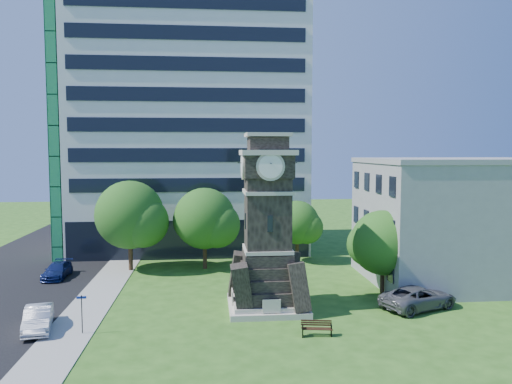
{
  "coord_description": "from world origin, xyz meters",
  "views": [
    {
      "loc": [
        -0.99,
        -31.98,
        10.99
      ],
      "look_at": [
        2.8,
        8.28,
        7.68
      ],
      "focal_mm": 35.0,
      "sensor_mm": 36.0,
      "label": 1
    }
  ],
  "objects": [
    {
      "name": "sidewalk",
      "position": [
        -9.5,
        5.0,
        0.03
      ],
      "size": [
        3.0,
        70.0,
        0.06
      ],
      "primitive_type": "cube",
      "color": "gray",
      "rests_on": "ground"
    },
    {
      "name": "car_street_north",
      "position": [
        -14.21,
        12.08,
        0.65
      ],
      "size": [
        1.84,
        4.46,
        1.29
      ],
      "primitive_type": "imported",
      "rotation": [
        0.0,
        0.0,
        -0.01
      ],
      "color": "#121E52",
      "rests_on": "ground"
    },
    {
      "name": "tree_ne",
      "position": [
        7.69,
        16.14,
        3.83
      ],
      "size": [
        4.74,
        4.31,
        6.15
      ],
      "rotation": [
        0.0,
        0.0,
        0.29
      ],
      "color": "#332114",
      "rests_on": "ground"
    },
    {
      "name": "car_east_lot",
      "position": [
        13.53,
        0.93,
        0.79
      ],
      "size": [
        6.27,
        4.63,
        1.58
      ],
      "primitive_type": "imported",
      "rotation": [
        0.0,
        0.0,
        1.97
      ],
      "color": "#57585D",
      "rests_on": "ground"
    },
    {
      "name": "tree_east",
      "position": [
        12.33,
        4.73,
        3.84
      ],
      "size": [
        5.48,
        4.98,
        6.49
      ],
      "rotation": [
        0.0,
        0.0,
        -0.41
      ],
      "color": "#332114",
      "rests_on": "ground"
    },
    {
      "name": "tree_nw",
      "position": [
        -8.18,
        14.21,
        4.98
      ],
      "size": [
        6.89,
        6.26,
        8.32
      ],
      "rotation": [
        0.0,
        0.0,
        0.21
      ],
      "color": "#332114",
      "rests_on": "ground"
    },
    {
      "name": "office_low",
      "position": [
        19.97,
        8.0,
        5.21
      ],
      "size": [
        15.2,
        12.2,
        10.4
      ],
      "color": "gray",
      "rests_on": "ground"
    },
    {
      "name": "street_sign",
      "position": [
        -8.67,
        -1.9,
        1.5
      ],
      "size": [
        0.57,
        0.06,
        2.39
      ],
      "rotation": [
        0.0,
        0.0,
        0.08
      ],
      "color": "black",
      "rests_on": "ground"
    },
    {
      "name": "park_bench",
      "position": [
        5.33,
        -3.51,
        0.5
      ],
      "size": [
        1.83,
        0.49,
        0.95
      ],
      "rotation": [
        0.0,
        0.0,
        -0.15
      ],
      "color": "black",
      "rests_on": "ground"
    },
    {
      "name": "car_street_mid",
      "position": [
        -11.54,
        -0.97,
        0.73
      ],
      "size": [
        2.49,
        4.64,
        1.45
      ],
      "primitive_type": "imported",
      "rotation": [
        0.0,
        0.0,
        0.23
      ],
      "color": "#B1B3B9",
      "rests_on": "ground"
    },
    {
      "name": "clock_tower",
      "position": [
        3.0,
        2.0,
        5.28
      ],
      "size": [
        5.4,
        5.4,
        12.22
      ],
      "color": "beige",
      "rests_on": "ground"
    },
    {
      "name": "tree_nc",
      "position": [
        -1.37,
        14.34,
        4.56
      ],
      "size": [
        6.29,
        5.72,
        7.61
      ],
      "rotation": [
        0.0,
        0.0,
        0.09
      ],
      "color": "#332114",
      "rests_on": "ground"
    },
    {
      "name": "office_tall",
      "position": [
        -3.2,
        25.84,
        14.22
      ],
      "size": [
        26.2,
        15.11,
        28.6
      ],
      "color": "white",
      "rests_on": "ground"
    },
    {
      "name": "ground",
      "position": [
        0.0,
        0.0,
        0.0
      ],
      "size": [
        160.0,
        160.0,
        0.0
      ],
      "primitive_type": "plane",
      "color": "#2A5518",
      "rests_on": "ground"
    }
  ]
}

